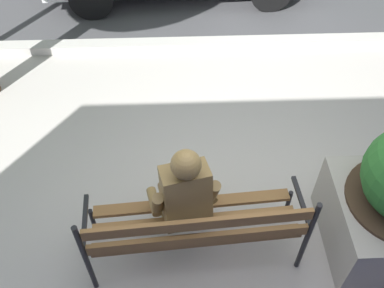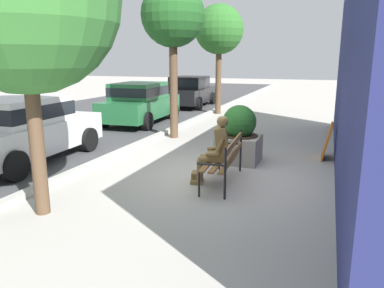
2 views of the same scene
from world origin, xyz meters
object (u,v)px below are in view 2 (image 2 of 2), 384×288
Objects in this scene: parked_car_green at (140,102)px; parked_car_white at (23,128)px; concrete_planter at (239,137)px; street_tree_down_street at (173,17)px; leaning_signboard at (327,141)px; park_bench at (226,157)px; parked_car_black at (190,90)px; bronze_statue_seated at (214,151)px; street_tree_far_corner at (219,30)px.

parked_car_white is at bearing 180.00° from parked_car_green.
concrete_planter is at bearing -130.51° from parked_car_green.
street_tree_down_street is 5.18× the size of leaning_signboard.
parked_car_black is (11.31, 4.94, 0.30)m from park_bench.
parked_car_black is at bearing 0.00° from parked_car_white.
concrete_planter is 6.34m from parked_car_green.
parked_car_white is (-0.11, 4.94, 0.30)m from park_bench.
street_tree_far_corner reaches higher than bronze_statue_seated.
park_bench is at bearing -162.91° from street_tree_far_corner.
bronze_statue_seated is 1.77m from concrete_planter.
parked_car_green is at bearing 65.46° from leaning_signboard.
parked_car_green is at bearing 180.00° from parked_car_black.
street_tree_far_corner reaches higher than leaning_signboard.
street_tree_far_corner reaches higher than parked_car_white.
parked_car_black is (11.42, 0.00, 0.00)m from parked_car_white.
bronze_statue_seated reaches higher than park_bench.
street_tree_far_corner reaches higher than parked_car_black.
leaning_signboard is at bearing -144.47° from street_tree_far_corner.
leaning_signboard is at bearing -67.68° from parked_car_white.
concrete_planter is 2.24m from leaning_signboard.
street_tree_down_street reaches higher than leaning_signboard.
park_bench is 10.22m from street_tree_far_corner.
leaning_signboard is (2.68, -1.87, -0.09)m from park_bench.
concrete_planter is (1.68, 0.12, 0.07)m from park_bench.
street_tree_down_street reaches higher than bronze_statue_seated.
bronze_statue_seated reaches higher than leaning_signboard.
leaning_signboard is at bearing -114.54° from parked_car_green.
parked_car_white is at bearing 112.32° from leaning_signboard.
parked_car_green is (4.12, 4.82, 0.23)m from concrete_planter.
bronze_statue_seated is at bearing -164.27° from street_tree_far_corner.
parked_car_black is at bearing 26.59° from concrete_planter.
concrete_planter is at bearing 4.21° from park_bench.
bronze_statue_seated is 3.48m from leaning_signboard.
street_tree_far_corner is at bearing 15.73° from bronze_statue_seated.
street_tree_far_corner is 5.28× the size of leaning_signboard.
street_tree_far_corner is 10.05m from parked_car_white.
concrete_planter reaches higher than bronze_statue_seated.
park_bench is 7.62m from parked_car_green.
parked_car_white reaches higher than concrete_planter.
street_tree_down_street is at bearing -30.16° from parked_car_white.
street_tree_down_street reaches higher than parked_car_black.
street_tree_down_street is 1.12× the size of parked_car_black.
parked_car_black is (5.51, 0.00, 0.00)m from parked_car_green.
parked_car_green is 5.51m from parked_car_black.
street_tree_far_corner reaches higher than park_bench.
leaning_signboard is at bearing -34.88° from park_bench.
parked_car_white is (-1.79, 4.82, 0.23)m from concrete_planter.
leaning_signboard is at bearing -141.69° from parked_car_black.
parked_car_black reaches higher than park_bench.
concrete_planter is at bearing -2.92° from bronze_statue_seated.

